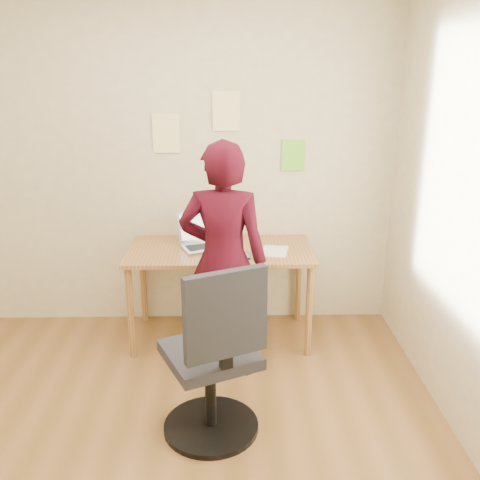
{
  "coord_description": "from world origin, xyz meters",
  "views": [
    {
      "loc": [
        0.43,
        -2.46,
        2.06
      ],
      "look_at": [
        0.5,
        0.95,
        0.95
      ],
      "focal_mm": 40.0,
      "sensor_mm": 36.0,
      "label": 1
    }
  ],
  "objects_px": {
    "desk": "(220,260)",
    "person": "(223,261)",
    "laptop": "(204,239)",
    "phone": "(246,256)",
    "office_chair": "(215,366)"
  },
  "relations": [
    {
      "from": "phone",
      "to": "desk",
      "type": "bearing_deg",
      "value": 137.46
    },
    {
      "from": "laptop",
      "to": "phone",
      "type": "relative_size",
      "value": 3.35
    },
    {
      "from": "phone",
      "to": "person",
      "type": "height_order",
      "value": "person"
    },
    {
      "from": "desk",
      "to": "phone",
      "type": "height_order",
      "value": "phone"
    },
    {
      "from": "desk",
      "to": "office_chair",
      "type": "xyz_separation_m",
      "value": [
        -0.01,
        -1.21,
        -0.19
      ]
    },
    {
      "from": "desk",
      "to": "phone",
      "type": "distance_m",
      "value": 0.28
    },
    {
      "from": "desk",
      "to": "laptop",
      "type": "relative_size",
      "value": 3.15
    },
    {
      "from": "desk",
      "to": "office_chair",
      "type": "height_order",
      "value": "office_chair"
    },
    {
      "from": "person",
      "to": "office_chair",
      "type": "bearing_deg",
      "value": 93.54
    },
    {
      "from": "laptop",
      "to": "office_chair",
      "type": "distance_m",
      "value": 1.34
    },
    {
      "from": "desk",
      "to": "person",
      "type": "distance_m",
      "value": 0.5
    },
    {
      "from": "laptop",
      "to": "office_chair",
      "type": "xyz_separation_m",
      "value": [
        0.11,
        -1.29,
        -0.33
      ]
    },
    {
      "from": "desk",
      "to": "person",
      "type": "xyz_separation_m",
      "value": [
        0.03,
        -0.47,
        0.16
      ]
    },
    {
      "from": "desk",
      "to": "phone",
      "type": "relative_size",
      "value": 10.55
    },
    {
      "from": "laptop",
      "to": "person",
      "type": "height_order",
      "value": "person"
    }
  ]
}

